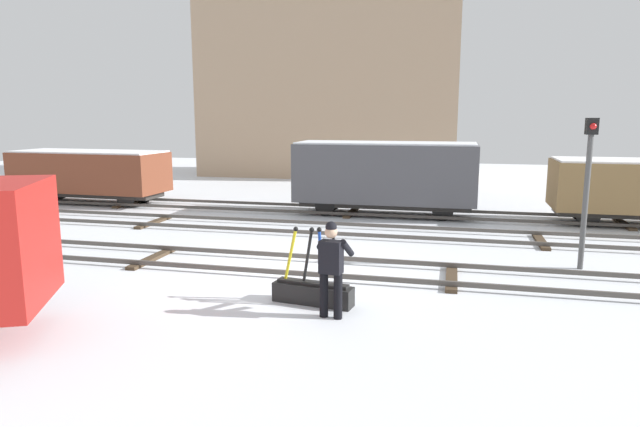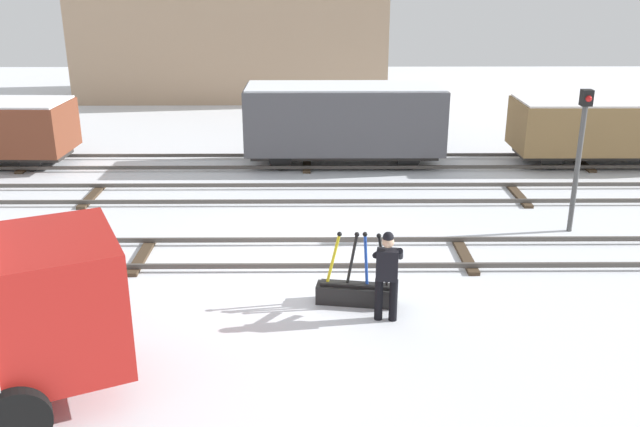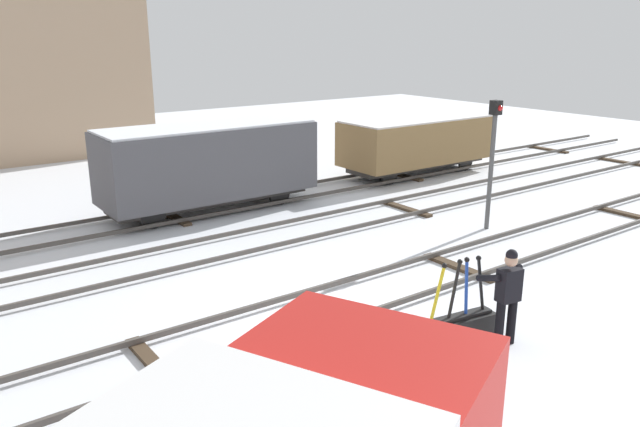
{
  "view_description": "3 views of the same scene",
  "coord_description": "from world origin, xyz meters",
  "px_view_note": "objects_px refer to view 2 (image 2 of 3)",
  "views": [
    {
      "loc": [
        3.48,
        -11.75,
        3.45
      ],
      "look_at": [
        0.26,
        1.6,
        1.02
      ],
      "focal_mm": 31.36,
      "sensor_mm": 36.0,
      "label": 1
    },
    {
      "loc": [
        0.25,
        -13.76,
        6.0
      ],
      "look_at": [
        0.36,
        0.86,
        0.71
      ],
      "focal_mm": 38.59,
      "sensor_mm": 36.0,
      "label": 2
    },
    {
      "loc": [
        -6.52,
        -8.55,
        5.06
      ],
      "look_at": [
        1.34,
        2.22,
        1.13
      ],
      "focal_mm": 34.83,
      "sensor_mm": 36.0,
      "label": 3
    }
  ],
  "objects_px": {
    "freight_car_mid_siding": "(610,127)",
    "freight_car_back_track": "(344,120)",
    "signal_post": "(580,145)",
    "switch_lever_frame": "(357,291)",
    "rail_worker": "(387,271)"
  },
  "relations": [
    {
      "from": "switch_lever_frame",
      "to": "freight_car_mid_siding",
      "type": "height_order",
      "value": "freight_car_mid_siding"
    },
    {
      "from": "signal_post",
      "to": "freight_car_mid_siding",
      "type": "height_order",
      "value": "signal_post"
    },
    {
      "from": "freight_car_back_track",
      "to": "signal_post",
      "type": "bearing_deg",
      "value": -48.68
    },
    {
      "from": "signal_post",
      "to": "freight_car_mid_siding",
      "type": "relative_size",
      "value": 0.57
    },
    {
      "from": "switch_lever_frame",
      "to": "freight_car_back_track",
      "type": "relative_size",
      "value": 0.25
    },
    {
      "from": "freight_car_mid_siding",
      "to": "freight_car_back_track",
      "type": "relative_size",
      "value": 0.96
    },
    {
      "from": "signal_post",
      "to": "freight_car_mid_siding",
      "type": "xyz_separation_m",
      "value": [
        3.18,
        5.84,
        -0.89
      ]
    },
    {
      "from": "switch_lever_frame",
      "to": "rail_worker",
      "type": "distance_m",
      "value": 1.04
    },
    {
      "from": "switch_lever_frame",
      "to": "signal_post",
      "type": "bearing_deg",
      "value": 43.77
    },
    {
      "from": "switch_lever_frame",
      "to": "freight_car_mid_siding",
      "type": "relative_size",
      "value": 0.26
    },
    {
      "from": "switch_lever_frame",
      "to": "freight_car_mid_siding",
      "type": "distance_m",
      "value": 12.82
    },
    {
      "from": "switch_lever_frame",
      "to": "freight_car_back_track",
      "type": "distance_m",
      "value": 9.63
    },
    {
      "from": "rail_worker",
      "to": "freight_car_back_track",
      "type": "xyz_separation_m",
      "value": [
        -0.34,
        10.16,
        0.5
      ]
    },
    {
      "from": "signal_post",
      "to": "freight_car_back_track",
      "type": "distance_m",
      "value": 7.83
    },
    {
      "from": "rail_worker",
      "to": "freight_car_mid_siding",
      "type": "distance_m",
      "value": 12.94
    }
  ]
}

